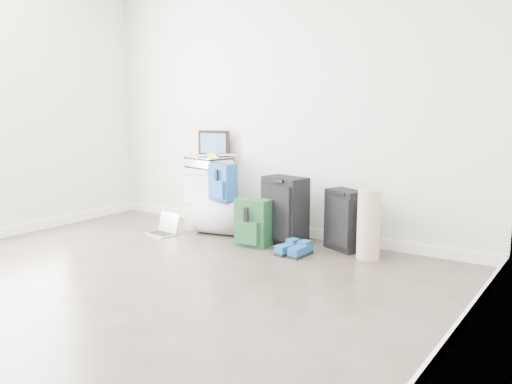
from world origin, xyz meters
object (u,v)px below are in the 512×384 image
Objects in this scene: boxes_stack at (209,198)px; briefcase at (208,163)px; duffel_bag at (224,217)px; laptop at (164,229)px; carry_on at (344,220)px; large_suitcase at (284,211)px.

briefcase reaches higher than boxes_stack.
boxes_stack reaches higher than duffel_bag.
laptop is (-0.53, -0.35, -0.13)m from duffel_bag.
duffel_bag is at bearing -149.08° from carry_on.
carry_on is at bearing 25.25° from laptop.
laptop is (-0.19, -0.51, -0.67)m from briefcase.
large_suitcase is 1.16× the size of carry_on.
carry_on is (1.30, 0.14, 0.10)m from duffel_bag.
duffel_bag is at bearing -166.53° from large_suitcase.
laptop is at bearing -151.39° from large_suitcase.
laptop is at bearing -157.71° from duffel_bag.
boxes_stack is at bearing 79.58° from laptop.
large_suitcase reaches higher than duffel_bag.
duffel_bag is 1.75× the size of laptop.
large_suitcase is (0.73, 0.01, 0.15)m from duffel_bag.
large_suitcase is (1.06, -0.15, -0.39)m from briefcase.
boxes_stack is at bearing -156.04° from carry_on.
briefcase is at bearing 79.58° from laptop.
boxes_stack is at bearing -175.55° from large_suitcase.
large_suitcase is 1.34m from laptop.
briefcase reaches higher than laptop.
briefcase is 0.66m from duffel_bag.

